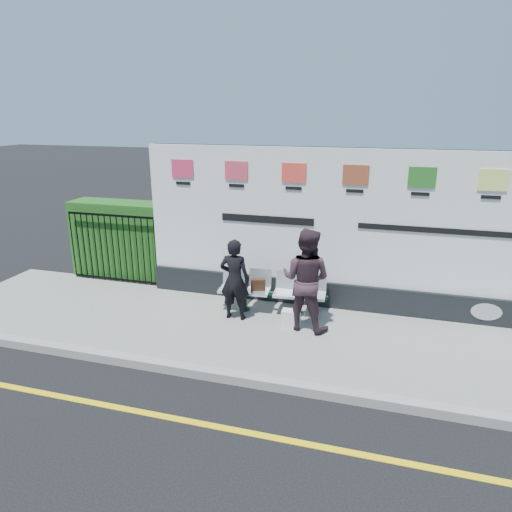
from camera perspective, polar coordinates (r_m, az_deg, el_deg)
The scene contains 12 objects.
ground at distance 5.89m, azimuth 2.41°, elevation -21.81°, with size 80.00×80.00×0.00m, color black.
pavement at distance 7.91m, azimuth 6.75°, elevation -10.17°, with size 14.00×3.00×0.12m, color gray.
kerb at distance 6.64m, azimuth 4.53°, elevation -16.00°, with size 14.00×0.18×0.14m, color gray.
yellow_line at distance 5.89m, azimuth 2.41°, elevation -21.78°, with size 14.00×0.10×0.01m, color yellow.
billboard at distance 8.61m, azimuth 11.85°, elevation 1.67°, with size 8.00×0.30×3.00m.
hedge at distance 10.73m, azimuth -16.18°, elevation 2.03°, with size 2.35×0.70×1.70m, color #205419.
railing at distance 10.39m, azimuth -17.43°, elevation 0.95°, with size 2.05×0.06×1.54m, color black, non-canonical shape.
bench at distance 8.59m, azimuth 1.96°, elevation -5.71°, with size 1.98×0.53×0.43m, color silver, non-canonical shape.
woman_left at distance 8.16m, azimuth -2.69°, elevation -2.96°, with size 0.55×0.36×1.50m, color black.
woman_right at distance 7.78m, azimuth 6.24°, elevation -2.94°, with size 0.87×0.68×1.79m, color #36232B.
handbag_brown at distance 8.51m, azimuth 0.25°, elevation -3.60°, with size 0.27×0.12×0.21m, color black.
carrier_bag_white at distance 8.06m, azimuth 4.38°, elevation -7.82°, with size 0.31×0.19×0.31m, color silver.
Camera 1 is at (1.02, -4.42, 3.75)m, focal length 32.00 mm.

